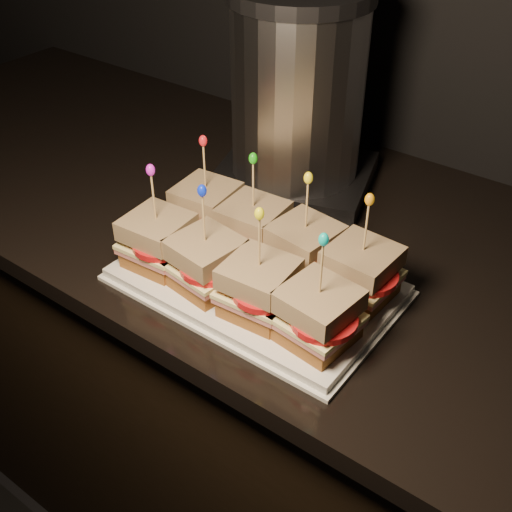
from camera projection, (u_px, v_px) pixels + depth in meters
The scene contains 63 objects.
cabinet at pixel (406, 477), 1.18m from camera, with size 2.50×0.63×0.85m, color black.
granite_slab at pixel (448, 294), 0.92m from camera, with size 2.54×0.67×0.03m, color black.
platter at pixel (256, 282), 0.90m from camera, with size 0.37×0.23×0.02m, color white.
platter_rim at pixel (256, 286), 0.90m from camera, with size 0.38×0.24×0.01m, color white.
sandwich_0_bread_bot at pixel (207, 223), 0.98m from camera, with size 0.08×0.08×0.02m, color brown.
sandwich_0_ham at pixel (207, 214), 0.97m from camera, with size 0.09×0.09×0.01m, color #C6595A.
sandwich_0_cheese at pixel (207, 210), 0.97m from camera, with size 0.09×0.09×0.01m, color #FFF49B.
sandwich_0_tomato at pixel (210, 210), 0.96m from camera, with size 0.08×0.08×0.01m, color red.
sandwich_0_bread_top at pixel (206, 195), 0.95m from camera, with size 0.08×0.08×0.03m, color #563213.
sandwich_0_pick at pixel (205, 169), 0.93m from camera, with size 0.00×0.00×0.09m, color tan.
sandwich_0_frill at pixel (203, 141), 0.90m from camera, with size 0.01×0.01×0.02m, color red.
sandwich_1_bread_bot at pixel (253, 242), 0.94m from camera, with size 0.08×0.08×0.02m, color brown.
sandwich_1_ham at pixel (253, 234), 0.93m from camera, with size 0.09×0.09×0.01m, color #C6595A.
sandwich_1_cheese at pixel (253, 230), 0.93m from camera, with size 0.09×0.09×0.01m, color #FFF49B.
sandwich_1_tomato at pixel (257, 230), 0.91m from camera, with size 0.08×0.08×0.01m, color red.
sandwich_1_bread_top at pixel (253, 214), 0.91m from camera, with size 0.08×0.08×0.03m, color #563213.
sandwich_1_pick at pixel (253, 187), 0.89m from camera, with size 0.00×0.00×0.09m, color tan.
sandwich_1_frill at pixel (253, 158), 0.86m from camera, with size 0.01×0.01×0.02m, color #1CA612.
sandwich_2_bread_bot at pixel (304, 264), 0.90m from camera, with size 0.08×0.08×0.02m, color brown.
sandwich_2_ham at pixel (304, 255), 0.89m from camera, with size 0.09×0.09×0.01m, color #C6595A.
sandwich_2_cheese at pixel (304, 251), 0.89m from camera, with size 0.09×0.09×0.01m, color #FFF49B.
sandwich_2_tomato at pixel (309, 252), 0.87m from camera, with size 0.08×0.08×0.01m, color red.
sandwich_2_bread_top at pixel (305, 235), 0.87m from camera, with size 0.08×0.08×0.03m, color #563213.
sandwich_2_pick at pixel (307, 208), 0.84m from camera, with size 0.00×0.00×0.09m, color tan.
sandwich_2_frill at pixel (308, 178), 0.82m from camera, with size 0.01×0.01×0.02m, color yellow.
sandwich_3_bread_bot at pixel (359, 288), 0.86m from camera, with size 0.08×0.08×0.02m, color brown.
sandwich_3_ham at pixel (360, 279), 0.85m from camera, with size 0.09×0.09×0.01m, color #C6595A.
sandwich_3_cheese at pixel (360, 274), 0.84m from camera, with size 0.09×0.09×0.01m, color #FFF49B.
sandwich_3_tomato at pixel (367, 276), 0.83m from camera, with size 0.08×0.08×0.01m, color red.
sandwich_3_bread_top at pixel (362, 259), 0.83m from camera, with size 0.08×0.08×0.03m, color #563213.
sandwich_3_pick at pixel (366, 230), 0.80m from camera, with size 0.00×0.00×0.09m, color tan.
sandwich_3_frill at pixel (370, 199), 0.77m from camera, with size 0.01×0.01×0.02m, color orange.
sandwich_4_bread_bot at pixel (160, 255), 0.92m from camera, with size 0.08×0.08×0.02m, color brown.
sandwich_4_ham at pixel (159, 246), 0.91m from camera, with size 0.09×0.09×0.01m, color #C6595A.
sandwich_4_cheese at pixel (158, 242), 0.90m from camera, with size 0.09×0.09×0.01m, color #FFF49B.
sandwich_4_tomato at pixel (161, 243), 0.89m from camera, with size 0.08×0.08×0.01m, color red.
sandwich_4_bread_top at pixel (157, 227), 0.89m from camera, with size 0.08×0.08×0.03m, color #563213.
sandwich_4_pick at pixel (154, 200), 0.86m from camera, with size 0.00×0.00×0.09m, color tan.
sandwich_4_frill at pixel (150, 170), 0.83m from camera, with size 0.01×0.01×0.02m, color #D81AD5.
sandwich_5_bread_bot at pixel (207, 278), 0.87m from camera, with size 0.08×0.08×0.02m, color brown.
sandwich_5_ham at pixel (207, 269), 0.86m from camera, with size 0.09×0.09×0.01m, color #C6595A.
sandwich_5_cheese at pixel (206, 265), 0.86m from camera, with size 0.09×0.09×0.01m, color #FFF49B.
sandwich_5_tomato at pixel (210, 266), 0.85m from camera, with size 0.08×0.08×0.01m, color red.
sandwich_5_bread_top at pixel (205, 249), 0.84m from camera, with size 0.08×0.08×0.03m, color #563213.
sandwich_5_pick at pixel (204, 221), 0.82m from camera, with size 0.00×0.00×0.09m, color tan.
sandwich_5_frill at pixel (202, 191), 0.79m from camera, with size 0.01×0.01×0.02m, color #0C26DA.
sandwich_6_bread_bot at pixel (259, 303), 0.83m from camera, with size 0.08×0.08×0.02m, color brown.
sandwich_6_ham at pixel (259, 294), 0.82m from camera, with size 0.09×0.09×0.01m, color #C6595A.
sandwich_6_cheese at pixel (259, 290), 0.82m from camera, with size 0.09×0.09×0.01m, color #FFF49B.
sandwich_6_tomato at pixel (264, 291), 0.80m from camera, with size 0.08×0.08×0.01m, color red.
sandwich_6_bread_top at pixel (259, 274), 0.80m from camera, with size 0.08×0.08×0.03m, color #563213.
sandwich_6_pick at pixel (259, 245), 0.78m from camera, with size 0.00×0.00×0.09m, color tan.
sandwich_6_frill at pixel (259, 214), 0.75m from camera, with size 0.01×0.01×0.02m, color yellow.
sandwich_7_bread_bot at pixel (317, 331), 0.79m from camera, with size 0.08×0.08×0.02m, color brown.
sandwich_7_ham at pixel (317, 322), 0.78m from camera, with size 0.09×0.09×0.01m, color #C6595A.
sandwich_7_cheese at pixel (318, 318), 0.78m from camera, with size 0.09×0.09×0.01m, color #FFF49B.
sandwich_7_tomato at pixel (324, 320), 0.76m from camera, with size 0.08×0.08×0.01m, color red.
sandwich_7_bread_top at pixel (319, 301), 0.76m from camera, with size 0.08×0.08×0.03m, color #563213.
sandwich_7_pick at pixel (321, 272), 0.73m from camera, with size 0.00×0.00×0.09m, color tan.
sandwich_7_frill at pixel (324, 239), 0.71m from camera, with size 0.01×0.01×0.02m, color #0AB3A2.
appliance_base at pixel (294, 176), 1.13m from camera, with size 0.26×0.22×0.03m, color #262628.
appliance_body at pixel (298, 91), 1.03m from camera, with size 0.22×0.22×0.28m, color silver.
appliance at pixel (297, 94), 1.04m from camera, with size 0.26×0.22×0.33m, color silver, non-canonical shape.
Camera 1 is at (0.31, 0.94, 1.45)m, focal length 45.00 mm.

